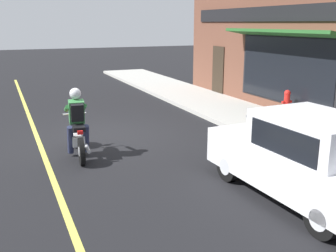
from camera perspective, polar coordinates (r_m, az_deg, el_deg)
The scene contains 7 objects.
ground_plane at distance 11.05m, azimuth -8.84°, elevation -1.48°, with size 80.00×80.00×0.00m, color black.
sidewalk_curb at distance 15.47m, azimuth 5.50°, elevation 3.55°, with size 2.60×22.00×0.14m, color #ADAAA3.
lane_stripe at distance 13.66m, azimuth -19.39°, elevation 1.00°, with size 0.12×19.80×0.01m, color #D1C64C.
storefront_building at distance 14.66m, azimuth 14.21°, elevation 10.60°, with size 1.25×10.59×4.20m.
motorcycle_with_rider at distance 9.41m, azimuth -13.03°, elevation -0.26°, with size 0.59×2.02×1.62m.
car_hatchback at distance 7.28m, azimuth 19.27°, elevation -4.41°, with size 1.79×3.84×1.57m.
fire_hydrant at distance 12.97m, azimuth 16.83°, elevation 3.07°, with size 0.36×0.24×0.88m.
Camera 1 is at (-2.58, -10.30, 3.05)m, focal length 42.00 mm.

